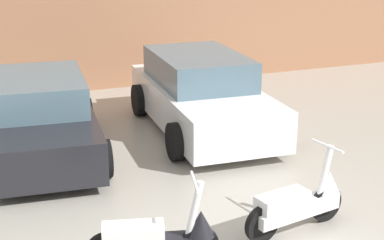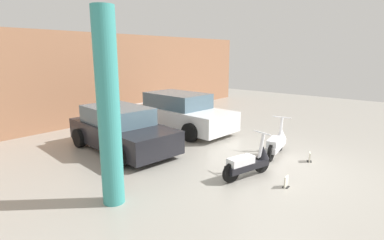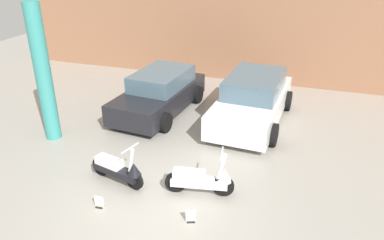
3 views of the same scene
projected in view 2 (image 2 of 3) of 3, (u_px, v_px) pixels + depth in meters
The scene contains 9 objects.
ground_plane at pixel (281, 167), 7.77m from camera, with size 28.00×28.00×0.00m, color #9E998E.
wall_back at pixel (98, 78), 12.55m from camera, with size 19.60×0.12×3.72m, color #9E6B4C.
scooter_front_left at pixel (249, 162), 7.11m from camera, with size 1.47×0.66×1.04m.
scooter_front_right at pixel (277, 142), 8.66m from camera, with size 1.51×0.61×1.06m.
car_rear_left at pixel (121, 129), 9.11m from camera, with size 2.14×3.99×1.31m.
car_rear_center at pixel (181, 113), 11.44m from camera, with size 2.20×4.26×1.42m.
placard_near_left_scooter at pixel (286, 182), 6.60m from camera, with size 0.20×0.13×0.26m.
placard_near_right_scooter at pixel (310, 158), 8.16m from camera, with size 0.20×0.17×0.26m.
support_column_side at pixel (109, 110), 5.56m from camera, with size 0.42×0.42×3.72m, color teal.
Camera 2 is at (-7.06, -2.99, 2.90)m, focal length 28.00 mm.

